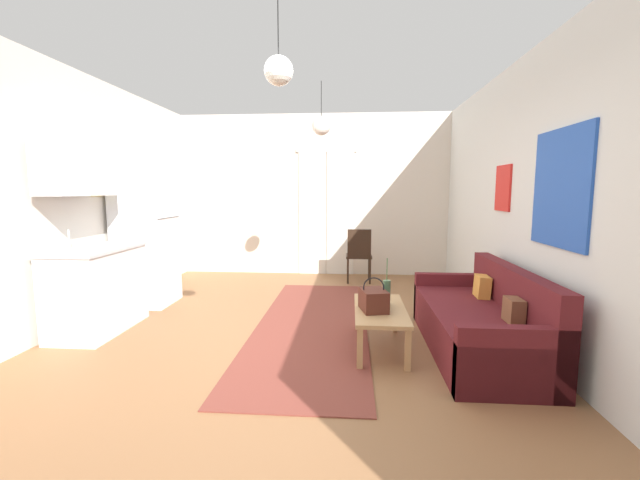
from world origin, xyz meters
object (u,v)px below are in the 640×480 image
(handbag, at_px, (373,300))
(pendant_lamp_near, at_px, (279,71))
(couch, at_px, (483,324))
(coffee_table, at_px, (380,313))
(accent_chair, at_px, (359,253))
(bamboo_vase, at_px, (387,292))
(refrigerator, at_px, (146,242))
(pendant_lamp_far, at_px, (321,126))

(handbag, distance_m, pendant_lamp_near, 2.13)
(couch, height_order, coffee_table, couch)
(coffee_table, bearing_deg, accent_chair, 93.08)
(bamboo_vase, height_order, accent_chair, accent_chair)
(couch, distance_m, bamboo_vase, 0.94)
(coffee_table, relative_size, refrigerator, 0.62)
(couch, relative_size, coffee_table, 1.87)
(refrigerator, height_order, accent_chair, refrigerator)
(handbag, height_order, pendant_lamp_near, pendant_lamp_near)
(bamboo_vase, bearing_deg, pendant_lamp_far, 120.21)
(bamboo_vase, relative_size, pendant_lamp_near, 0.76)
(coffee_table, xyz_separation_m, pendant_lamp_near, (-0.80, -0.86, 2.00))
(coffee_table, distance_m, refrigerator, 3.30)
(bamboo_vase, xyz_separation_m, accent_chair, (-0.22, 2.67, -0.03))
(handbag, distance_m, refrigerator, 3.26)
(refrigerator, relative_size, pendant_lamp_near, 2.72)
(bamboo_vase, xyz_separation_m, handbag, (-0.14, -0.19, -0.02))
(pendant_lamp_far, bearing_deg, accent_chair, 69.84)
(refrigerator, bearing_deg, couch, -18.35)
(coffee_table, bearing_deg, couch, 0.24)
(couch, distance_m, coffee_table, 0.97)
(coffee_table, distance_m, pendant_lamp_far, 2.49)
(accent_chair, bearing_deg, refrigerator, 26.82)
(couch, xyz_separation_m, accent_chair, (-1.12, 2.77, 0.23))
(couch, bearing_deg, pendant_lamp_near, -154.05)
(pendant_lamp_near, height_order, pendant_lamp_far, same)
(bamboo_vase, height_order, refrigerator, refrigerator)
(accent_chair, xyz_separation_m, pendant_lamp_near, (-0.65, -3.63, 1.85))
(couch, relative_size, accent_chair, 2.18)
(bamboo_vase, xyz_separation_m, pendant_lamp_far, (-0.73, 1.26, 1.79))
(bamboo_vase, bearing_deg, handbag, -125.25)
(bamboo_vase, xyz_separation_m, refrigerator, (-3.06, 1.21, 0.31))
(coffee_table, xyz_separation_m, accent_chair, (-0.15, 2.78, 0.15))
(accent_chair, xyz_separation_m, pendant_lamp_far, (-0.52, -1.41, 1.82))
(bamboo_vase, relative_size, handbag, 1.33)
(bamboo_vase, height_order, pendant_lamp_far, pendant_lamp_far)
(accent_chair, bearing_deg, pendant_lamp_near, 79.43)
(pendant_lamp_far, bearing_deg, pendant_lamp_near, -93.46)
(coffee_table, relative_size, pendant_lamp_far, 1.57)
(refrigerator, bearing_deg, bamboo_vase, -21.55)
(refrigerator, distance_m, pendant_lamp_far, 2.75)
(coffee_table, bearing_deg, handbag, -129.30)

